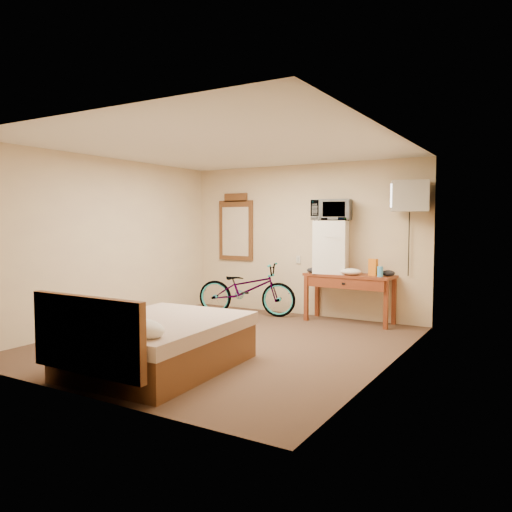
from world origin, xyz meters
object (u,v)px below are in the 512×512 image
object	(u,v)px
bicycle	(246,289)
bed	(154,342)
microwave	(332,210)
desk	(349,282)
mini_fridge	(331,247)
crt_television	(409,196)
blue_cup	(380,272)
wall_mirror	(236,228)

from	to	relation	value
bicycle	bed	xyz separation A→B (m)	(0.79, -3.11, -0.14)
microwave	bicycle	world-z (taller)	microwave
desk	mini_fridge	xyz separation A→B (m)	(-0.32, 0.06, 0.53)
crt_television	mini_fridge	bearing A→B (deg)	178.04
crt_television	bicycle	xyz separation A→B (m)	(-2.57, -0.29, -1.48)
blue_cup	bicycle	world-z (taller)	blue_cup
blue_cup	desk	bearing A→B (deg)	173.08
crt_television	wall_mirror	distance (m)	3.17
blue_cup	crt_television	size ratio (longest dim) A/B	0.23
wall_mirror	bed	bearing A→B (deg)	-69.70
crt_television	bicycle	bearing A→B (deg)	-173.54
blue_cup	bed	size ratio (longest dim) A/B	0.08
blue_cup	bicycle	bearing A→B (deg)	-174.57
bed	microwave	bearing A→B (deg)	80.62
desk	crt_television	size ratio (longest dim) A/B	2.13
mini_fridge	microwave	world-z (taller)	microwave
microwave	wall_mirror	size ratio (longest dim) A/B	0.50
mini_fridge	bed	size ratio (longest dim) A/B	0.42
blue_cup	bicycle	size ratio (longest dim) A/B	0.09
desk	mini_fridge	size ratio (longest dim) A/B	1.69
bicycle	bed	size ratio (longest dim) A/B	0.85
microwave	bed	size ratio (longest dim) A/B	0.30
microwave	blue_cup	distance (m)	1.23
crt_television	microwave	bearing A→B (deg)	178.03
desk	crt_television	distance (m)	1.56
crt_television	bed	size ratio (longest dim) A/B	0.33
wall_mirror	bed	xyz separation A→B (m)	(1.35, -3.66, -1.15)
desk	bed	size ratio (longest dim) A/B	0.71
microwave	bicycle	bearing A→B (deg)	-179.23
wall_mirror	bed	distance (m)	4.06
desk	bicycle	world-z (taller)	bicycle
microwave	blue_cup	bearing A→B (deg)	-21.49
mini_fridge	bicycle	world-z (taller)	mini_fridge
blue_cup	bed	distance (m)	3.64
microwave	wall_mirror	bearing A→B (deg)	160.85
desk	wall_mirror	distance (m)	2.40
blue_cup	wall_mirror	bearing A→B (deg)	173.05
desk	bed	xyz separation A→B (m)	(-0.88, -3.38, -0.33)
crt_television	bicycle	world-z (taller)	crt_television
mini_fridge	blue_cup	distance (m)	0.90
mini_fridge	desk	bearing A→B (deg)	-11.20
desk	crt_television	bearing A→B (deg)	1.37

